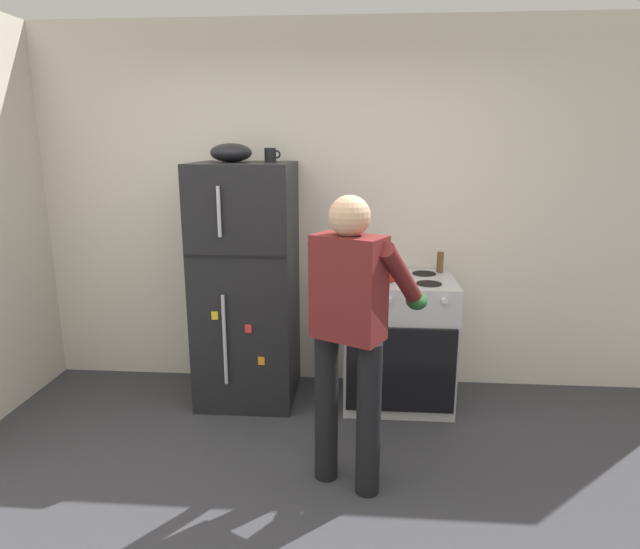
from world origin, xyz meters
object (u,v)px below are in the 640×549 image
pepper_mill (440,262)px  mixing_bowl (231,153)px  stove_range (398,341)px  refrigerator (247,284)px  coffee_mug (271,155)px  person_cook (352,318)px  red_pot (378,272)px

pepper_mill → mixing_bowl: 1.67m
stove_range → refrigerator: bearing=179.5°
refrigerator → coffee_mug: (0.18, 0.05, 0.91)m
stove_range → mixing_bowl: 1.76m
coffee_mug → pepper_mill: bearing=7.1°
pepper_mill → coffee_mug: bearing=-172.9°
person_cook → mixing_bowl: (-0.85, 1.01, 0.82)m
person_cook → mixing_bowl: size_ratio=5.66×
refrigerator → coffee_mug: bearing=15.4°
pepper_mill → stove_range: bearing=-145.0°
refrigerator → coffee_mug: 0.92m
person_cook → coffee_mug: size_ratio=14.28×
refrigerator → person_cook: 1.27m
red_pot → coffee_mug: (-0.75, 0.10, 0.78)m
person_cook → red_pot: size_ratio=4.60×
coffee_mug → mixing_bowl: size_ratio=0.40×
red_pot → coffee_mug: 1.09m
person_cook → pepper_mill: 1.36m
person_cook → mixing_bowl: mixing_bowl is taller
coffee_mug → mixing_bowl: mixing_bowl is taller
stove_range → coffee_mug: size_ratio=8.28×
person_cook → refrigerator: bearing=127.2°
stove_range → coffee_mug: 1.59m
red_pot → person_cook: bearing=-99.4°
stove_range → mixing_bowl: (-1.17, 0.01, 1.32)m
refrigerator → mixing_bowl: (-0.08, 0.00, 0.92)m
refrigerator → stove_range: bearing=-0.5°
red_pot → stove_range: bearing=13.9°
pepper_mill → mixing_bowl: mixing_bowl is taller
stove_range → mixing_bowl: size_ratio=3.28×
stove_range → red_pot: bearing=-166.1°
refrigerator → pepper_mill: 1.41m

